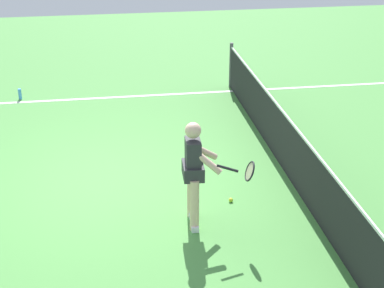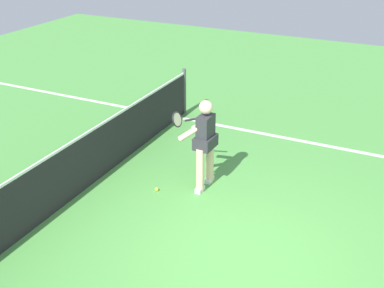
{
  "view_description": "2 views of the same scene",
  "coord_description": "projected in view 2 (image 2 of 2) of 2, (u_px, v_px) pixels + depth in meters",
  "views": [
    {
      "loc": [
        8.51,
        0.09,
        4.56
      ],
      "look_at": [
        0.63,
        1.31,
        0.86
      ],
      "focal_mm": 54.81,
      "sensor_mm": 36.0,
      "label": 1
    },
    {
      "loc": [
        -4.91,
        -1.64,
        4.22
      ],
      "look_at": [
        0.94,
        1.19,
        1.03
      ],
      "focal_mm": 44.87,
      "sensor_mm": 36.0,
      "label": 2
    }
  ],
  "objects": [
    {
      "name": "ground_plane",
      "position": [
        241.0,
        257.0,
        6.47
      ],
      "size": [
        25.01,
        25.01,
        0.0
      ],
      "primitive_type": "plane",
      "color": "#4C9342"
    },
    {
      "name": "sideline_right_marking",
      "position": [
        310.0,
        142.0,
        9.63
      ],
      "size": [
        0.1,
        17.24,
        0.01
      ],
      "primitive_type": "cube",
      "color": "white",
      "rests_on": "ground"
    },
    {
      "name": "court_net",
      "position": [
        62.0,
        177.0,
        7.42
      ],
      "size": [
        8.5,
        0.08,
        1.05
      ],
      "color": "#4C4C51",
      "rests_on": "ground"
    },
    {
      "name": "tennis_player",
      "position": [
        204.0,
        141.0,
        7.76
      ],
      "size": [
        0.79,
        0.92,
        1.55
      ],
      "color": "beige",
      "rests_on": "ground"
    },
    {
      "name": "tennis_ball_near",
      "position": [
        157.0,
        189.0,
        7.97
      ],
      "size": [
        0.07,
        0.07,
        0.07
      ],
      "primitive_type": "sphere",
      "color": "#D1E533",
      "rests_on": "ground"
    }
  ]
}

